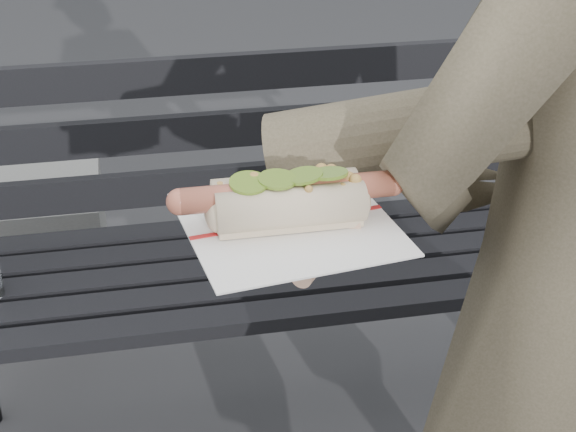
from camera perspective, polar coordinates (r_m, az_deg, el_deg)
The scene contains 3 objects.
park_bench at distance 1.91m, azimuth -1.61°, elevation -0.72°, with size 1.50×0.44×0.88m.
person at distance 1.13m, azimuth 18.03°, elevation -5.72°, with size 0.62×0.41×1.70m, color #45402E.
held_hotdog at distance 0.92m, azimuth 10.66°, elevation 4.74°, with size 0.62×0.31×0.20m.
Camera 1 is at (-0.20, -0.69, 1.46)m, focal length 55.00 mm.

